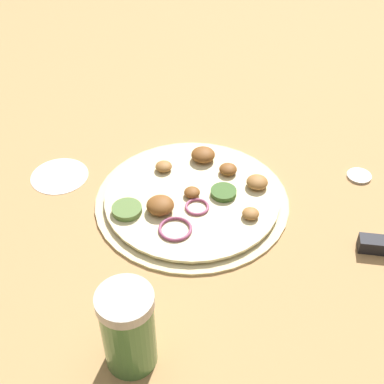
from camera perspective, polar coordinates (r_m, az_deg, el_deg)
name	(u,v)px	position (r m, az deg, el deg)	size (l,w,h in m)	color
ground_plane	(192,201)	(0.73, 0.00, -1.01)	(3.00, 3.00, 0.00)	tan
pizza	(192,197)	(0.72, 0.03, -0.56)	(0.26, 0.26, 0.03)	beige
spice_jar	(128,329)	(0.54, -6.82, -14.30)	(0.06, 0.06, 0.10)	#4C7F42
loose_cap	(359,175)	(0.80, 17.42, 1.75)	(0.03, 0.03, 0.01)	beige
flour_patch	(60,176)	(0.79, -13.95, 1.69)	(0.08, 0.08, 0.00)	white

